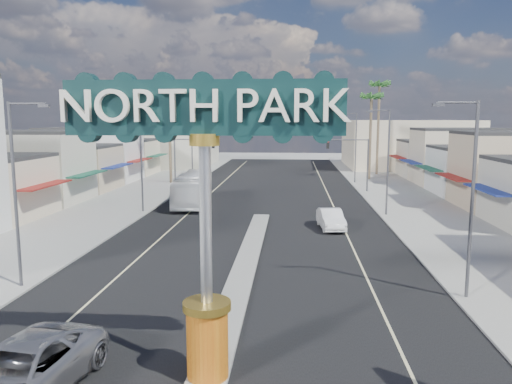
% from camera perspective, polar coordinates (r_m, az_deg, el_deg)
% --- Properties ---
extents(ground, '(160.00, 160.00, 0.00)m').
position_cam_1_polar(ground, '(43.42, 0.73, -2.54)').
color(ground, gray).
rests_on(ground, ground).
extents(road, '(20.00, 120.00, 0.01)m').
position_cam_1_polar(road, '(43.42, 0.73, -2.53)').
color(road, black).
rests_on(road, ground).
extents(median_island, '(1.30, 30.00, 0.16)m').
position_cam_1_polar(median_island, '(27.90, -1.31, -8.56)').
color(median_island, gray).
rests_on(median_island, ground).
extents(sidewalk_left, '(8.00, 120.00, 0.12)m').
position_cam_1_polar(sidewalk_left, '(46.41, -16.81, -2.12)').
color(sidewalk_left, gray).
rests_on(sidewalk_left, ground).
extents(sidewalk_right, '(8.00, 120.00, 0.12)m').
position_cam_1_polar(sidewalk_right, '(44.81, 18.92, -2.58)').
color(sidewalk_right, gray).
rests_on(sidewalk_right, ground).
extents(storefront_row_left, '(12.00, 42.00, 6.00)m').
position_cam_1_polar(storefront_row_left, '(61.82, -21.29, 2.95)').
color(storefront_row_left, beige).
rests_on(storefront_row_left, ground).
extents(storefront_row_right, '(12.00, 42.00, 6.00)m').
position_cam_1_polar(storefront_row_right, '(59.77, 25.23, 2.55)').
color(storefront_row_right, '#B7B29E').
rests_on(storefront_row_right, ground).
extents(backdrop_far_left, '(20.00, 20.00, 8.00)m').
position_cam_1_polar(backdrop_far_left, '(91.05, -11.49, 5.52)').
color(backdrop_far_left, '#B7B29E').
rests_on(backdrop_far_left, ground).
extents(backdrop_far_right, '(20.00, 20.00, 8.00)m').
position_cam_1_polar(backdrop_far_right, '(89.79, 16.79, 5.30)').
color(backdrop_far_right, beige).
rests_on(backdrop_far_right, ground).
extents(gateway_sign, '(8.20, 1.50, 9.15)m').
position_cam_1_polar(gateway_sign, '(14.95, -5.83, -0.39)').
color(gateway_sign, '#BD440E').
rests_on(gateway_sign, median_island).
extents(traffic_signal_left, '(5.09, 0.45, 6.00)m').
position_cam_1_polar(traffic_signal_left, '(57.91, -7.54, 4.38)').
color(traffic_signal_left, '#47474C').
rests_on(traffic_signal_left, ground).
extents(traffic_signal_right, '(5.09, 0.45, 6.00)m').
position_cam_1_polar(traffic_signal_right, '(57.08, 10.88, 4.25)').
color(traffic_signal_right, '#47474C').
rests_on(traffic_signal_right, ground).
extents(streetlight_l_near, '(2.03, 0.22, 9.00)m').
position_cam_1_polar(streetlight_l_near, '(26.25, -25.58, 0.69)').
color(streetlight_l_near, '#47474C').
rests_on(streetlight_l_near, ground).
extents(streetlight_l_mid, '(2.03, 0.22, 9.00)m').
position_cam_1_polar(streetlight_l_mid, '(44.63, -12.79, 4.11)').
color(streetlight_l_mid, '#47474C').
rests_on(streetlight_l_mid, ground).
extents(streetlight_l_far, '(2.03, 0.22, 9.00)m').
position_cam_1_polar(streetlight_l_far, '(65.94, -7.20, 5.55)').
color(streetlight_l_far, '#47474C').
rests_on(streetlight_l_far, ground).
extents(streetlight_r_near, '(2.03, 0.22, 9.00)m').
position_cam_1_polar(streetlight_r_near, '(24.09, 23.17, 0.22)').
color(streetlight_r_near, '#47474C').
rests_on(streetlight_r_near, ground).
extents(streetlight_r_mid, '(2.03, 0.22, 9.00)m').
position_cam_1_polar(streetlight_r_mid, '(43.39, 14.66, 3.93)').
color(streetlight_r_mid, '#47474C').
rests_on(streetlight_r_mid, ground).
extents(streetlight_r_far, '(2.03, 0.22, 9.00)m').
position_cam_1_polar(streetlight_r_far, '(65.12, 11.19, 5.42)').
color(streetlight_r_far, '#47474C').
rests_on(streetlight_r_far, ground).
extents(palm_left_far, '(2.60, 2.60, 13.10)m').
position_cam_1_polar(palm_left_far, '(64.57, -9.94, 11.14)').
color(palm_left_far, brown).
rests_on(palm_left_far, ground).
extents(palm_right_mid, '(2.60, 2.60, 12.10)m').
position_cam_1_polar(palm_right_mid, '(69.39, 13.06, 10.11)').
color(palm_right_mid, brown).
rests_on(palm_right_mid, ground).
extents(palm_right_far, '(2.60, 2.60, 14.10)m').
position_cam_1_polar(palm_right_far, '(75.71, 13.93, 11.26)').
color(palm_right_far, brown).
rests_on(palm_right_far, ground).
extents(suv_left, '(3.60, 6.38, 1.68)m').
position_cam_1_polar(suv_left, '(16.99, -25.31, -18.11)').
color(suv_left, '#A0A0A4').
rests_on(suv_left, ground).
extents(car_parked_right, '(2.06, 4.69, 1.50)m').
position_cam_1_polar(car_parked_right, '(37.96, 8.55, -3.06)').
color(car_parked_right, white).
rests_on(car_parked_right, ground).
extents(city_bus, '(3.26, 11.11, 3.06)m').
position_cam_1_polar(city_bus, '(48.49, -7.22, 0.37)').
color(city_bus, white).
rests_on(city_bus, ground).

